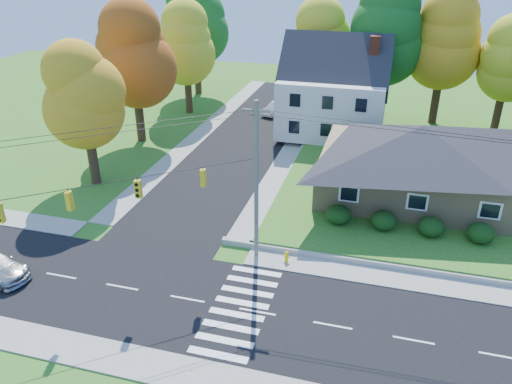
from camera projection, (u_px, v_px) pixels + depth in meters
ground at (257, 312)px, 26.51m from camera, size 120.00×120.00×0.00m
road_main at (257, 312)px, 26.50m from camera, size 90.00×8.00×0.02m
road_cross at (249, 136)px, 50.86m from camera, size 8.00×44.00×0.02m
sidewalk_north at (279, 260)px, 30.81m from camera, size 90.00×2.00×0.08m
sidewalk_south at (228, 383)px, 22.17m from camera, size 90.00×2.00×0.08m
lawn at (475, 177)px, 41.41m from camera, size 30.00×30.00×0.50m
ranch_house at (418, 159)px, 36.95m from camera, size 14.60×10.60×5.40m
colonial_house at (334, 93)px, 48.63m from camera, size 10.40×8.40×9.60m
hedge_row at (407, 223)px, 32.67m from camera, size 10.70×1.70×1.27m
traffic_infrastructure at (262, 215)px, 25.42m from camera, size 38.10×10.66×10.00m
tree_lot_0 at (324, 42)px, 52.64m from camera, size 6.72×6.72×12.51m
tree_lot_1 at (384, 33)px, 49.76m from camera, size 7.84×7.84×14.60m
tree_lot_2 at (445, 41)px, 49.48m from camera, size 7.28×7.28×13.56m
tree_lot_3 at (509, 60)px, 47.76m from camera, size 6.16×6.16×11.47m
tree_west_0 at (83, 97)px, 37.75m from camera, size 6.16×6.16×11.47m
tree_west_1 at (133, 54)px, 46.04m from camera, size 7.28×7.28×13.56m
tree_west_2 at (185, 43)px, 54.73m from camera, size 6.72×6.72×12.51m
tree_west_3 at (195, 21)px, 61.53m from camera, size 7.84×7.84×14.60m
white_car at (276, 108)px, 57.14m from camera, size 2.87×4.44×1.38m
fire_hydrant at (286, 257)px, 30.53m from camera, size 0.43×0.33×0.75m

